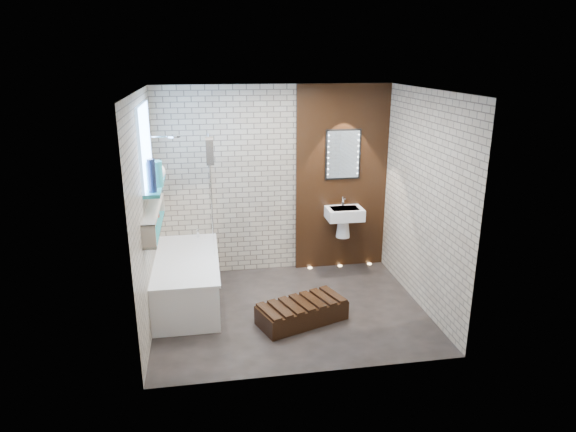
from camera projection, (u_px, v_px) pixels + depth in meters
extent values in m
plane|color=black|center=(290.00, 310.00, 6.18)|extent=(3.20, 3.20, 0.00)
cube|color=gray|center=(274.00, 181.00, 7.01)|extent=(3.20, 0.04, 2.60)
cube|color=gray|center=(315.00, 248.00, 4.56)|extent=(3.20, 0.04, 2.60)
cube|color=gray|center=(146.00, 214.00, 5.53)|extent=(0.04, 2.60, 2.60)
cube|color=gray|center=(423.00, 201.00, 6.04)|extent=(0.04, 2.60, 2.60)
plane|color=white|center=(290.00, 90.00, 5.39)|extent=(3.20, 3.20, 0.00)
cube|color=black|center=(342.00, 179.00, 7.13)|extent=(1.30, 0.06, 2.60)
cube|color=#7FADE0|center=(145.00, 145.00, 5.65)|extent=(0.03, 1.00, 0.90)
cube|color=teal|center=(155.00, 186.00, 5.81)|extent=(0.18, 1.00, 0.04)
cube|color=teal|center=(155.00, 228.00, 5.75)|extent=(0.14, 1.30, 0.03)
cube|color=#B2A899|center=(153.00, 209.00, 5.68)|extent=(0.14, 1.30, 0.03)
cube|color=#B2A899|center=(149.00, 238.00, 5.12)|extent=(0.14, 0.03, 0.26)
cube|color=#B2A899|center=(158.00, 203.00, 6.31)|extent=(0.14, 0.03, 0.26)
cube|color=white|center=(187.00, 281.00, 6.32)|extent=(0.75, 1.70, 0.55)
cube|color=white|center=(186.00, 259.00, 6.24)|extent=(0.79, 1.74, 0.03)
cylinder|color=silver|center=(198.00, 233.00, 6.92)|extent=(0.04, 0.04, 0.12)
cube|color=white|center=(211.00, 192.00, 6.49)|extent=(0.01, 0.78, 1.40)
cube|color=black|center=(210.00, 151.00, 6.13)|extent=(0.09, 0.23, 0.31)
cylinder|color=silver|center=(173.00, 136.00, 6.26)|extent=(0.18, 0.18, 0.02)
cube|color=white|center=(344.00, 214.00, 7.07)|extent=(0.50, 0.36, 0.16)
cone|color=white|center=(343.00, 227.00, 7.18)|extent=(0.20, 0.20, 0.28)
cylinder|color=silver|center=(343.00, 201.00, 7.12)|extent=(0.03, 0.03, 0.14)
cube|color=black|center=(343.00, 155.00, 6.99)|extent=(0.50, 0.02, 0.70)
cube|color=silver|center=(343.00, 155.00, 6.98)|extent=(0.45, 0.01, 0.65)
cube|color=black|center=(302.00, 313.00, 5.88)|extent=(1.10, 0.77, 0.22)
cylinder|color=maroon|center=(157.00, 212.00, 6.07)|extent=(0.05, 0.05, 0.13)
cylinder|color=maroon|center=(151.00, 233.00, 5.36)|extent=(0.05, 0.05, 0.13)
cylinder|color=#B5721B|center=(152.00, 233.00, 5.40)|extent=(0.05, 0.05, 0.10)
cylinder|color=teal|center=(154.00, 174.00, 5.65)|extent=(0.19, 0.19, 0.29)
cylinder|color=#131D36|center=(152.00, 176.00, 5.41)|extent=(0.08, 0.08, 0.36)
sphere|color=white|center=(156.00, 172.00, 5.92)|extent=(0.21, 0.21, 0.21)
cylinder|color=#FFD899|center=(310.00, 268.00, 7.38)|extent=(0.06, 0.06, 0.01)
cylinder|color=#FFD899|center=(340.00, 266.00, 7.45)|extent=(0.06, 0.06, 0.01)
cylinder|color=#FFD899|center=(369.00, 264.00, 7.52)|extent=(0.06, 0.06, 0.01)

